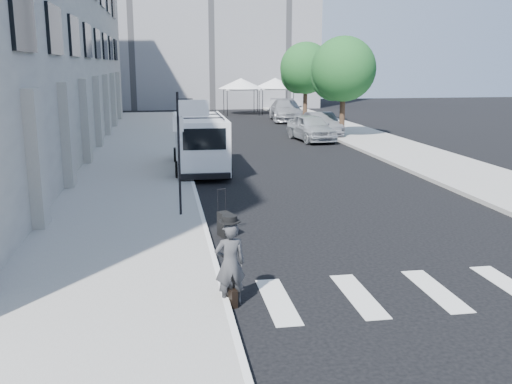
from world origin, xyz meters
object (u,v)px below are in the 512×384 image
object	(u,v)px
businessman	(230,264)
parked_car_a	(311,128)
cargo_van	(200,142)
briefcase	(230,296)
parked_car_b	(321,124)
parked_car_c	(286,110)
suitcase	(225,224)

from	to	relation	value
businessman	parked_car_a	bearing A→B (deg)	-115.41
cargo_van	briefcase	bearing A→B (deg)	-91.23
parked_car_a	parked_car_b	world-z (taller)	parked_car_a
parked_car_a	parked_car_b	xyz separation A→B (m)	(1.22, 2.14, -0.05)
parked_car_b	parked_car_c	world-z (taller)	parked_car_c
parked_car_a	parked_car_c	xyz separation A→B (m)	(1.13, 12.05, 0.06)
cargo_van	parked_car_c	xyz separation A→B (m)	(8.20, 20.63, -0.35)
parked_car_c	cargo_van	bearing A→B (deg)	-106.25
businessman	suitcase	bearing A→B (deg)	-102.19
businessman	cargo_van	distance (m)	13.95
cargo_van	parked_car_a	world-z (taller)	cargo_van
suitcase	parked_car_c	distance (m)	31.35
suitcase	businessman	bearing A→B (deg)	-115.17
businessman	parked_car_a	world-z (taller)	businessman
briefcase	parked_car_c	xyz separation A→B (m)	(8.60, 34.57, 0.67)
parked_car_a	parked_car_b	size ratio (longest dim) A/B	1.03
parked_car_c	businessman	bearing A→B (deg)	-98.54
parked_car_c	parked_car_a	bearing A→B (deg)	-89.91
cargo_van	parked_car_a	distance (m)	11.12
briefcase	suitcase	xyz separation A→B (m)	(0.39, 4.31, 0.16)
suitcase	parked_car_c	xyz separation A→B (m)	(8.21, 30.25, 0.51)
cargo_van	parked_car_a	xyz separation A→B (m)	(7.07, 8.57, -0.41)
businessman	parked_car_c	size ratio (longest dim) A/B	0.28
suitcase	parked_car_b	xyz separation A→B (m)	(8.31, 20.34, 0.40)
parked_car_a	parked_car_c	size ratio (longest dim) A/B	0.79
briefcase	cargo_van	bearing A→B (deg)	72.54
suitcase	parked_car_a	world-z (taller)	parked_car_a
suitcase	cargo_van	world-z (taller)	cargo_van
parked_car_a	parked_car_b	bearing A→B (deg)	54.15
suitcase	cargo_van	distance (m)	9.67
cargo_van	parked_car_b	size ratio (longest dim) A/B	1.38
briefcase	parked_car_a	xyz separation A→B (m)	(7.48, 22.51, 0.61)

